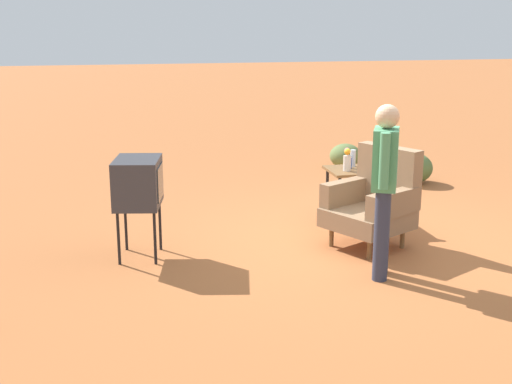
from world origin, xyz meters
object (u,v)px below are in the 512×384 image
(soda_can_red, at_px, (375,166))
(flower_vase, at_px, (347,158))
(armchair, at_px, (374,201))
(soda_can_blue, at_px, (349,163))
(side_table, at_px, (352,178))
(bottle_short_clear, at_px, (353,158))
(tv_on_stand, at_px, (138,183))
(person_standing, at_px, (384,180))

(soda_can_red, height_order, flower_vase, flower_vase)
(armchair, bearing_deg, soda_can_blue, 179.05)
(side_table, height_order, bottle_short_clear, bottle_short_clear)
(armchair, height_order, soda_can_blue, armchair)
(flower_vase, bearing_deg, tv_on_stand, -76.76)
(soda_can_red, xyz_separation_m, flower_vase, (-0.09, -0.31, 0.09))
(side_table, distance_m, flower_vase, 0.27)
(person_standing, bearing_deg, bottle_short_clear, 168.62)
(armchair, relative_size, soda_can_red, 8.69)
(person_standing, xyz_separation_m, bottle_short_clear, (-1.82, 0.37, -0.17))
(tv_on_stand, bearing_deg, flower_vase, 103.24)
(flower_vase, bearing_deg, soda_can_blue, 151.46)
(bottle_short_clear, bearing_deg, tv_on_stand, -72.88)
(soda_can_blue, bearing_deg, bottle_short_clear, 138.02)
(tv_on_stand, xyz_separation_m, soda_can_red, (-0.48, 2.72, -0.05))
(person_standing, distance_m, soda_can_red, 1.61)
(soda_can_red, bearing_deg, tv_on_stand, -80.01)
(soda_can_red, bearing_deg, person_standing, -19.12)
(person_standing, relative_size, soda_can_red, 13.44)
(side_table, bearing_deg, armchair, -2.15)
(person_standing, bearing_deg, side_table, 169.71)
(tv_on_stand, relative_size, person_standing, 0.63)
(soda_can_blue, bearing_deg, soda_can_red, 46.54)
(tv_on_stand, relative_size, bottle_short_clear, 5.15)
(tv_on_stand, xyz_separation_m, bottle_short_clear, (-0.79, 2.56, -0.01))
(tv_on_stand, xyz_separation_m, person_standing, (1.03, 2.20, 0.16))
(armchair, xyz_separation_m, flower_vase, (-0.72, -0.06, 0.32))
(person_standing, relative_size, bottle_short_clear, 8.20)
(soda_can_blue, height_order, bottle_short_clear, bottle_short_clear)
(side_table, bearing_deg, bottle_short_clear, 157.27)
(side_table, height_order, tv_on_stand, tv_on_stand)
(bottle_short_clear, relative_size, flower_vase, 0.75)
(side_table, height_order, soda_can_red, soda_can_red)
(tv_on_stand, bearing_deg, person_standing, 64.96)
(armchair, bearing_deg, side_table, 177.85)
(tv_on_stand, distance_m, person_standing, 2.43)
(side_table, bearing_deg, soda_can_blue, -166.26)
(armchair, height_order, person_standing, person_standing)
(side_table, relative_size, soda_can_blue, 5.48)
(side_table, bearing_deg, person_standing, -10.29)
(armchair, distance_m, tv_on_stand, 2.49)
(armchair, relative_size, soda_can_blue, 8.69)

